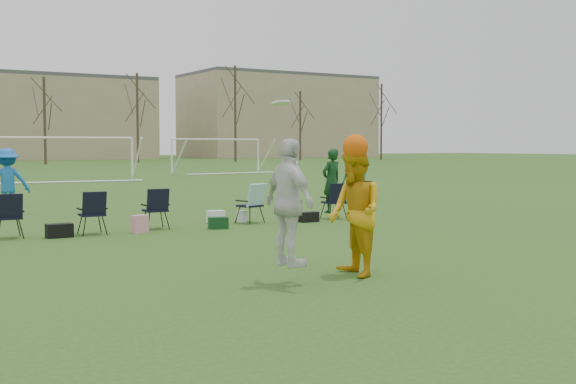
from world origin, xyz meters
TOP-DOWN VIEW (x-y plane):
  - ground at (0.00, 0.00)m, footprint 260.00×260.00m
  - fielder_blue at (-2.32, 13.56)m, footprint 1.28×0.81m
  - fielder_green_far at (8.72, 11.74)m, footprint 0.92×1.12m
  - center_contest at (-0.09, 0.44)m, footprint 1.90×1.15m
  - sideline_setup at (1.43, 7.81)m, footprint 8.98×1.58m
  - goal_mid at (4.00, 32.00)m, footprint 7.40×0.63m
  - goal_right at (16.00, 38.00)m, footprint 7.35×1.14m

SIDE VIEW (x-z plane):
  - ground at x=0.00m, z-range 0.00..0.00m
  - sideline_setup at x=1.43m, z-range -0.39..1.51m
  - fielder_blue at x=-2.32m, z-range 0.00..1.90m
  - fielder_green_far at x=8.72m, z-range 0.00..1.97m
  - center_contest at x=-0.09m, z-range -0.24..2.39m
  - goal_mid at x=4.00m, z-range 0.69..3.15m
  - goal_right at x=16.00m, z-range 0.69..3.15m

